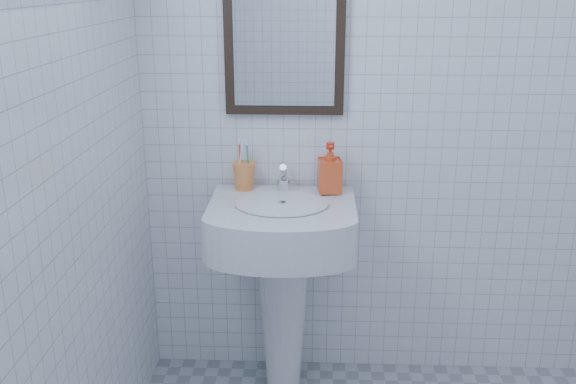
{
  "coord_description": "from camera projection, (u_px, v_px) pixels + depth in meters",
  "views": [
    {
      "loc": [
        -0.35,
        -1.52,
        1.79
      ],
      "look_at": [
        -0.45,
        0.86,
        1.0
      ],
      "focal_mm": 40.0,
      "sensor_mm": 36.0,
      "label": 1
    }
  ],
  "objects": [
    {
      "name": "faucet",
      "position": [
        284.0,
        179.0,
        2.75
      ],
      "size": [
        0.06,
        0.12,
        0.14
      ],
      "color": "silver",
      "rests_on": "washbasin"
    },
    {
      "name": "wall_left",
      "position": [
        20.0,
        200.0,
        1.64
      ],
      "size": [
        0.02,
        2.4,
        2.5
      ],
      "primitive_type": "cube",
      "color": "white",
      "rests_on": "ground"
    },
    {
      "name": "washbasin",
      "position": [
        283.0,
        265.0,
        2.75
      ],
      "size": [
        0.6,
        0.44,
        0.93
      ],
      "color": "silver",
      "rests_on": "ground"
    },
    {
      "name": "soap_dispenser",
      "position": [
        330.0,
        168.0,
        2.73
      ],
      "size": [
        0.11,
        0.11,
        0.21
      ],
      "primitive_type": "imported",
      "rotation": [
        0.0,
        0.0,
        0.14
      ],
      "color": "red",
      "rests_on": "washbasin"
    },
    {
      "name": "wall_back",
      "position": [
        396.0,
        112.0,
        2.74
      ],
      "size": [
        2.2,
        0.02,
        2.5
      ],
      "primitive_type": "cube",
      "color": "white",
      "rests_on": "ground"
    },
    {
      "name": "toothbrush_cup",
      "position": [
        244.0,
        176.0,
        2.77
      ],
      "size": [
        0.12,
        0.12,
        0.12
      ],
      "primitive_type": null,
      "rotation": [
        0.0,
        0.0,
        0.17
      ],
      "color": "orange",
      "rests_on": "washbasin"
    },
    {
      "name": "wall_mirror",
      "position": [
        284.0,
        40.0,
        2.64
      ],
      "size": [
        0.5,
        0.04,
        0.62
      ],
      "color": "black",
      "rests_on": "wall_back"
    }
  ]
}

